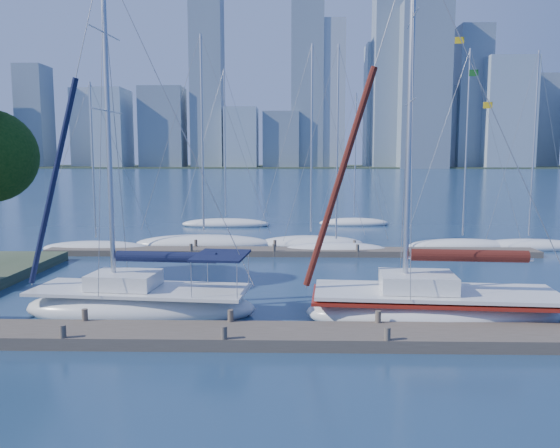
{
  "coord_description": "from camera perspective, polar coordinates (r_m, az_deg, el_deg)",
  "views": [
    {
      "loc": [
        2.09,
        -17.07,
        5.95
      ],
      "look_at": [
        1.61,
        4.0,
        3.37
      ],
      "focal_mm": 35.0,
      "sensor_mm": 36.0,
      "label": 1
    }
  ],
  "objects": [
    {
      "name": "ground",
      "position": [
        18.19,
        -5.49,
        -12.13
      ],
      "size": [
        700.0,
        700.0,
        0.0
      ],
      "primitive_type": "plane",
      "color": "#17314A",
      "rests_on": "ground"
    },
    {
      "name": "near_dock",
      "position": [
        18.13,
        -5.5,
        -11.54
      ],
      "size": [
        26.0,
        2.0,
        0.4
      ],
      "primitive_type": "cube",
      "color": "#4E4539",
      "rests_on": "ground"
    },
    {
      "name": "far_dock",
      "position": [
        33.56,
        1.13,
        -2.91
      ],
      "size": [
        30.0,
        1.8,
        0.36
      ],
      "primitive_type": "cube",
      "color": "#4E4539",
      "rests_on": "ground"
    },
    {
      "name": "far_shore",
      "position": [
        337.12,
        0.95,
        5.97
      ],
      "size": [
        800.0,
        100.0,
        1.5
      ],
      "primitive_type": "cube",
      "color": "#38472D",
      "rests_on": "ground"
    },
    {
      "name": "sailboat_navy",
      "position": [
        21.43,
        -14.41,
        -6.48
      ],
      "size": [
        8.98,
        3.69,
        13.66
      ],
      "rotation": [
        0.0,
        0.0,
        -0.1
      ],
      "color": "silver",
      "rests_on": "ground"
    },
    {
      "name": "sailboat_maroon",
      "position": [
        20.84,
        15.87,
        -6.96
      ],
      "size": [
        9.65,
        3.79,
        14.08
      ],
      "rotation": [
        0.0,
        0.0,
        -0.07
      ],
      "color": "silver",
      "rests_on": "ground"
    },
    {
      "name": "bg_boat_0",
      "position": [
        36.64,
        -18.62,
        -2.37
      ],
      "size": [
        7.16,
        3.8,
        10.87
      ],
      "rotation": [
        0.0,
        0.0,
        0.28
      ],
      "color": "silver",
      "rests_on": "ground"
    },
    {
      "name": "bg_boat_1",
      "position": [
        36.56,
        -7.94,
        -1.99
      ],
      "size": [
        9.46,
        4.43,
        14.13
      ],
      "rotation": [
        0.0,
        0.0,
        -0.22
      ],
      "color": "silver",
      "rests_on": "ground"
    },
    {
      "name": "bg_boat_2",
      "position": [
        36.37,
        3.25,
        -2.0
      ],
      "size": [
        7.42,
        3.64,
        13.52
      ],
      "rotation": [
        0.0,
        0.0,
        -0.2
      ],
      "color": "silver",
      "rests_on": "ground"
    },
    {
      "name": "bg_boat_3",
      "position": [
        34.25,
        5.87,
        -2.63
      ],
      "size": [
        6.77,
        2.68,
        12.96
      ],
      "rotation": [
        0.0,
        0.0,
        0.11
      ],
      "color": "silver",
      "rests_on": "ground"
    },
    {
      "name": "bg_boat_4",
      "position": [
        37.52,
        18.51,
        -2.12
      ],
      "size": [
        7.3,
        3.26,
        13.04
      ],
      "rotation": [
        0.0,
        0.0,
        -0.19
      ],
      "color": "silver",
      "rests_on": "ground"
    },
    {
      "name": "bg_boat_5",
      "position": [
        39.02,
        24.52,
        -2.05
      ],
      "size": [
        7.21,
        4.49,
        12.91
      ],
      "rotation": [
        0.0,
        0.0,
        0.39
      ],
      "color": "silver",
      "rests_on": "ground"
    },
    {
      "name": "bg_boat_6",
      "position": [
        47.55,
        -5.67,
        0.07
      ],
      "size": [
        7.91,
        4.16,
        13.65
      ],
      "rotation": [
        0.0,
        0.0,
        0.29
      ],
      "color": "silver",
      "rests_on": "ground"
    },
    {
      "name": "bg_boat_7",
      "position": [
        48.57,
        7.75,
        0.16
      ],
      "size": [
        6.42,
        3.84,
        11.75
      ],
      "rotation": [
        0.0,
        0.0,
        -0.34
      ],
      "color": "silver",
      "rests_on": "ground"
    },
    {
      "name": "skyline",
      "position": [
        309.6,
        5.07,
        12.48
      ],
      "size": [
        503.0,
        51.31,
        119.31
      ],
      "color": "#8498AB",
      "rests_on": "ground"
    }
  ]
}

